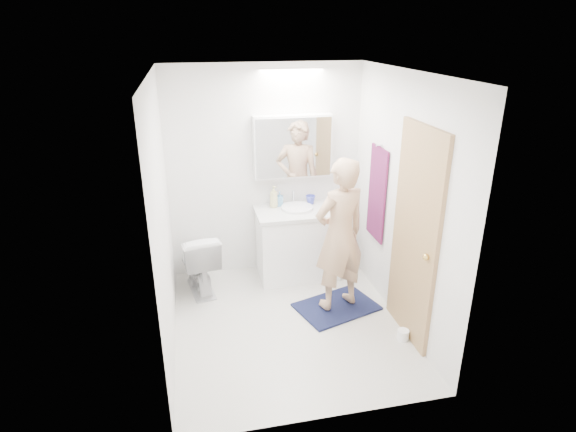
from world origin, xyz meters
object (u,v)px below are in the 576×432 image
object	(u,v)px
soap_bottle_a	(274,197)
soap_bottle_b	(280,199)
medicine_cabinet	(293,147)
toothbrush_cup	(311,200)
person	(340,235)
vanity_cabinet	(297,244)
toilet	(199,261)
toilet_paper_roll	(403,335)

from	to	relation	value
soap_bottle_a	soap_bottle_b	xyz separation A→B (m)	(0.07, 0.03, -0.04)
medicine_cabinet	toothbrush_cup	size ratio (longest dim) A/B	7.93
soap_bottle_b	toothbrush_cup	xyz separation A→B (m)	(0.36, -0.02, -0.03)
person	soap_bottle_a	xyz separation A→B (m)	(-0.48, 0.94, 0.11)
vanity_cabinet	toilet	xyz separation A→B (m)	(-1.14, -0.11, -0.04)
soap_bottle_a	toilet_paper_roll	bearing A→B (deg)	-59.67
toilet	toilet_paper_roll	size ratio (longest dim) A/B	6.42
soap_bottle_b	toilet_paper_roll	distance (m)	2.02
medicine_cabinet	person	distance (m)	1.23
vanity_cabinet	toothbrush_cup	bearing A→B (deg)	40.01
vanity_cabinet	soap_bottle_a	bearing A→B (deg)	148.58
medicine_cabinet	toilet	distance (m)	1.64
vanity_cabinet	toilet_paper_roll	distance (m)	1.63
soap_bottle_a	medicine_cabinet	bearing A→B (deg)	14.62
vanity_cabinet	soap_bottle_b	distance (m)	0.57
toothbrush_cup	toilet_paper_roll	world-z (taller)	toothbrush_cup
toilet_paper_roll	toothbrush_cup	bearing A→B (deg)	107.16
soap_bottle_a	vanity_cabinet	bearing A→B (deg)	-31.42
soap_bottle_b	person	bearing A→B (deg)	-67.12
medicine_cabinet	toothbrush_cup	distance (m)	0.66
person	soap_bottle_b	size ratio (longest dim) A/B	9.31
toilet	person	distance (m)	1.61
vanity_cabinet	person	world-z (taller)	person
vanity_cabinet	toilet	world-z (taller)	vanity_cabinet
medicine_cabinet	toilet	xyz separation A→B (m)	(-1.12, -0.33, -1.15)
vanity_cabinet	soap_bottle_b	xyz separation A→B (m)	(-0.17, 0.18, 0.51)
vanity_cabinet	soap_bottle_a	size ratio (longest dim) A/B	3.59
person	soap_bottle_b	distance (m)	1.06
soap_bottle_b	toothbrush_cup	world-z (taller)	soap_bottle_b
person	soap_bottle_b	world-z (taller)	person
person	toilet_paper_roll	distance (m)	1.11
medicine_cabinet	toilet	size ratio (longest dim) A/B	1.25
person	toothbrush_cup	bearing A→B (deg)	-104.97
vanity_cabinet	person	distance (m)	0.94
toilet	soap_bottle_b	distance (m)	1.15
toilet_paper_roll	toilet	bearing A→B (deg)	143.99
medicine_cabinet	toilet	bearing A→B (deg)	-163.86
person	toilet	bearing A→B (deg)	-44.06
toothbrush_cup	vanity_cabinet	bearing A→B (deg)	-139.99
person	toilet_paper_roll	world-z (taller)	person
toilet	soap_bottle_b	xyz separation A→B (m)	(0.97, 0.30, 0.55)
soap_bottle_a	toothbrush_cup	world-z (taller)	soap_bottle_a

